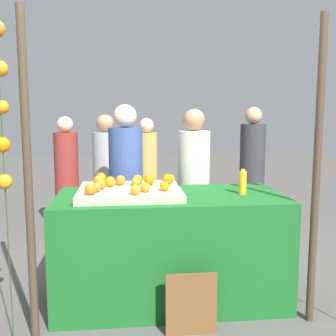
{
  "coord_description": "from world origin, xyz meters",
  "views": [
    {
      "loc": [
        -0.36,
        -3.16,
        1.54
      ],
      "look_at": [
        0.0,
        0.15,
        1.08
      ],
      "focal_mm": 42.58,
      "sensor_mm": 36.0,
      "label": 1
    }
  ],
  "objects_px": {
    "juice_bottle": "(243,182)",
    "orange_0": "(170,178)",
    "stall_counter": "(170,247)",
    "chalkboard_sign": "(191,305)",
    "orange_1": "(136,182)",
    "vendor_left": "(126,194)",
    "vendor_right": "(193,194)"
  },
  "relations": [
    {
      "from": "orange_0",
      "to": "juice_bottle",
      "type": "xyz_separation_m",
      "value": [
        0.56,
        -0.27,
        0.0
      ]
    },
    {
      "from": "orange_1",
      "to": "orange_0",
      "type": "bearing_deg",
      "value": 25.21
    },
    {
      "from": "vendor_right",
      "to": "chalkboard_sign",
      "type": "bearing_deg",
      "value": -100.39
    },
    {
      "from": "chalkboard_sign",
      "to": "vendor_left",
      "type": "distance_m",
      "value": 1.43
    },
    {
      "from": "stall_counter",
      "to": "orange_0",
      "type": "bearing_deg",
      "value": 82.47
    },
    {
      "from": "orange_1",
      "to": "vendor_right",
      "type": "bearing_deg",
      "value": 45.67
    },
    {
      "from": "orange_0",
      "to": "orange_1",
      "type": "bearing_deg",
      "value": -154.79
    },
    {
      "from": "orange_0",
      "to": "vendor_left",
      "type": "distance_m",
      "value": 0.63
    },
    {
      "from": "orange_0",
      "to": "juice_bottle",
      "type": "height_order",
      "value": "juice_bottle"
    },
    {
      "from": "juice_bottle",
      "to": "chalkboard_sign",
      "type": "xyz_separation_m",
      "value": [
        -0.51,
        -0.54,
        -0.76
      ]
    },
    {
      "from": "juice_bottle",
      "to": "vendor_right",
      "type": "relative_size",
      "value": 0.13
    },
    {
      "from": "orange_0",
      "to": "vendor_right",
      "type": "relative_size",
      "value": 0.05
    },
    {
      "from": "juice_bottle",
      "to": "orange_0",
      "type": "bearing_deg",
      "value": 154.54
    },
    {
      "from": "stall_counter",
      "to": "chalkboard_sign",
      "type": "relative_size",
      "value": 3.97
    },
    {
      "from": "stall_counter",
      "to": "vendor_right",
      "type": "bearing_deg",
      "value": 65.52
    },
    {
      "from": "orange_0",
      "to": "vendor_right",
      "type": "xyz_separation_m",
      "value": [
        0.29,
        0.46,
        -0.24
      ]
    },
    {
      "from": "stall_counter",
      "to": "orange_1",
      "type": "height_order",
      "value": "orange_1"
    },
    {
      "from": "stall_counter",
      "to": "orange_0",
      "type": "xyz_separation_m",
      "value": [
        0.03,
        0.23,
        0.54
      ]
    },
    {
      "from": "chalkboard_sign",
      "to": "vendor_left",
      "type": "height_order",
      "value": "vendor_left"
    },
    {
      "from": "orange_1",
      "to": "stall_counter",
      "type": "bearing_deg",
      "value": -18.45
    },
    {
      "from": "orange_1",
      "to": "juice_bottle",
      "type": "height_order",
      "value": "juice_bottle"
    },
    {
      "from": "orange_0",
      "to": "juice_bottle",
      "type": "distance_m",
      "value": 0.63
    },
    {
      "from": "stall_counter",
      "to": "orange_1",
      "type": "distance_m",
      "value": 0.61
    },
    {
      "from": "orange_1",
      "to": "vendor_right",
      "type": "distance_m",
      "value": 0.88
    },
    {
      "from": "vendor_left",
      "to": "vendor_right",
      "type": "bearing_deg",
      "value": 1.2
    },
    {
      "from": "stall_counter",
      "to": "vendor_left",
      "type": "bearing_deg",
      "value": 117.44
    },
    {
      "from": "stall_counter",
      "to": "vendor_right",
      "type": "xyz_separation_m",
      "value": [
        0.32,
        0.69,
        0.3
      ]
    },
    {
      "from": "orange_0",
      "to": "orange_1",
      "type": "xyz_separation_m",
      "value": [
        -0.3,
        -0.14,
        0.0
      ]
    },
    {
      "from": "juice_bottle",
      "to": "vendor_left",
      "type": "bearing_deg",
      "value": 143.01
    },
    {
      "from": "orange_0",
      "to": "vendor_right",
      "type": "distance_m",
      "value": 0.59
    },
    {
      "from": "orange_1",
      "to": "juice_bottle",
      "type": "xyz_separation_m",
      "value": [
        0.87,
        -0.13,
        -0.0
      ]
    },
    {
      "from": "vendor_right",
      "to": "stall_counter",
      "type": "bearing_deg",
      "value": -114.48
    }
  ]
}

